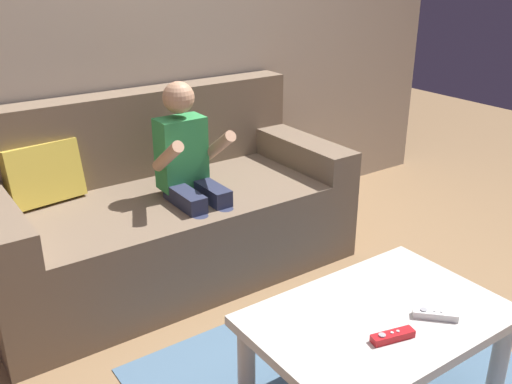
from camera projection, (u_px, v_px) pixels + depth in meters
wall_back at (119, 3)px, 2.72m from camera, size 4.30×0.05×2.50m
couch at (163, 213)px, 2.77m from camera, size 1.73×0.80×0.85m
person_seated_on_couch at (191, 173)px, 2.58m from camera, size 0.31×0.38×0.95m
coffee_table at (378, 330)px, 1.87m from camera, size 0.83×0.56×0.38m
game_remote_white_near_edge at (435, 315)px, 1.82m from camera, size 0.12×0.13×0.03m
game_remote_red_center at (392, 336)px, 1.72m from camera, size 0.14×0.07×0.03m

